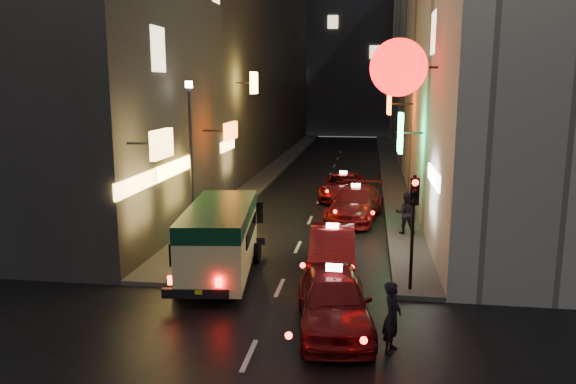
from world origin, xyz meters
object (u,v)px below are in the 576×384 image
at_px(pedestrian_crossing, 392,312).
at_px(traffic_light, 414,208).
at_px(taxi_near, 334,295).
at_px(lamp_post, 191,151).
at_px(minibus, 220,233).

relative_size(pedestrian_crossing, traffic_light, 0.56).
xyz_separation_m(taxi_near, lamp_post, (-6.05, 7.18, 2.82)).
xyz_separation_m(pedestrian_crossing, traffic_light, (0.70, 3.75, 1.71)).
bearing_deg(pedestrian_crossing, traffic_light, 6.29).
relative_size(minibus, traffic_light, 1.65).
relative_size(minibus, taxi_near, 0.97).
height_order(traffic_light, lamp_post, lamp_post).
bearing_deg(pedestrian_crossing, lamp_post, 59.03).
height_order(taxi_near, lamp_post, lamp_post).
xyz_separation_m(pedestrian_crossing, lamp_post, (-7.50, 8.28, 2.75)).
bearing_deg(traffic_light, taxi_near, -128.97).
bearing_deg(taxi_near, traffic_light, 51.03).
xyz_separation_m(traffic_light, lamp_post, (-8.20, 4.53, 1.04)).
bearing_deg(lamp_post, pedestrian_crossing, -47.83).
xyz_separation_m(minibus, pedestrian_crossing, (5.36, -4.47, -0.54)).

